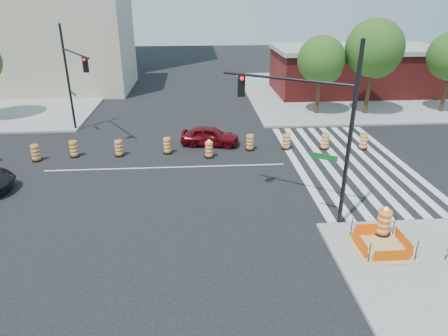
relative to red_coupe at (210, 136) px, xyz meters
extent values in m
plane|color=black|center=(-2.74, -3.61, -0.66)|extent=(120.00, 120.00, 0.00)
cube|color=gray|center=(15.26, 14.39, -0.58)|extent=(22.00, 22.00, 0.15)
cube|color=silver|center=(5.06, -3.61, -0.65)|extent=(0.45, 13.50, 0.01)
cube|color=silver|center=(5.96, -3.61, -0.65)|extent=(0.45, 13.50, 0.01)
cube|color=silver|center=(6.86, -3.61, -0.65)|extent=(0.45, 13.50, 0.01)
cube|color=silver|center=(7.76, -3.61, -0.65)|extent=(0.45, 13.50, 0.01)
cube|color=silver|center=(8.66, -3.61, -0.65)|extent=(0.45, 13.50, 0.01)
cube|color=silver|center=(9.56, -3.61, -0.65)|extent=(0.45, 13.50, 0.01)
cube|color=silver|center=(10.46, -3.61, -0.65)|extent=(0.45, 13.50, 0.01)
cube|color=silver|center=(11.36, -3.61, -0.65)|extent=(0.45, 13.50, 0.01)
cube|color=silver|center=(-2.74, -3.61, -0.65)|extent=(14.00, 0.12, 0.01)
cube|color=tan|center=(6.26, -12.61, -0.48)|extent=(2.20, 2.20, 0.05)
cube|color=#FF5505|center=(6.26, -13.51, -0.23)|extent=(1.44, 0.02, 0.55)
cube|color=#FF5505|center=(6.26, -11.71, -0.23)|extent=(1.44, 0.02, 0.55)
cube|color=#FF5505|center=(5.36, -12.61, -0.23)|extent=(0.02, 1.44, 0.55)
cube|color=#FF5505|center=(7.16, -12.61, -0.23)|extent=(0.02, 1.44, 0.55)
cylinder|color=black|center=(5.36, -13.51, -0.06)|extent=(0.04, 0.04, 0.90)
cylinder|color=black|center=(7.16, -13.51, -0.06)|extent=(0.04, 0.04, 0.90)
cylinder|color=black|center=(5.36, -11.71, -0.06)|extent=(0.04, 0.04, 0.90)
cylinder|color=black|center=(7.16, -11.71, -0.06)|extent=(0.04, 0.04, 0.90)
cube|color=maroon|center=(15.26, 14.39, 1.44)|extent=(16.00, 8.00, 4.20)
cube|color=gray|center=(15.26, 14.39, 3.74)|extent=(16.50, 8.50, 0.40)
cube|color=#C4B496|center=(-14.74, 18.39, 4.34)|extent=(14.00, 10.00, 10.00)
imported|color=#5C070E|center=(0.00, 0.00, 0.00)|extent=(4.06, 2.17, 1.31)
cylinder|color=black|center=(5.28, -10.54, 3.37)|extent=(0.17, 0.17, 7.75)
cylinder|color=black|center=(2.85, -8.94, 5.50)|extent=(4.91, 3.30, 0.12)
cube|color=black|center=(1.15, -7.82, 5.01)|extent=(0.31, 0.27, 0.97)
sphere|color=#FF0C0C|center=(1.15, -8.00, 5.35)|extent=(0.17, 0.17, 0.17)
cube|color=#0C591E|center=(4.47, -10.01, 2.40)|extent=(0.99, 0.67, 0.24)
cylinder|color=black|center=(-9.93, 4.01, 3.20)|extent=(0.17, 0.17, 7.40)
cylinder|color=black|center=(-8.51, 1.62, 5.23)|extent=(2.95, 4.82, 0.11)
cube|color=black|center=(-7.51, -0.04, 4.77)|extent=(0.30, 0.26, 0.93)
sphere|color=#FF0C0C|center=(-7.51, -0.22, 5.09)|extent=(0.17, 0.17, 0.17)
cube|color=#0C591E|center=(-9.46, 3.21, 2.27)|extent=(0.60, 0.97, 0.23)
cylinder|color=black|center=(6.72, -11.66, -0.45)|extent=(0.67, 0.67, 0.11)
cylinder|color=#FF6405|center=(6.72, -11.66, 0.11)|extent=(0.54, 0.54, 1.06)
sphere|color=#FF990C|center=(6.72, -11.66, 0.72)|extent=(0.18, 0.18, 0.18)
cylinder|color=black|center=(8.35, -13.53, -0.05)|extent=(0.04, 0.04, 0.91)
cylinder|color=#382314|center=(9.23, 6.73, 1.36)|extent=(0.33, 0.33, 4.04)
sphere|color=#224C15|center=(9.23, 6.73, 3.88)|extent=(3.78, 3.78, 3.78)
sphere|color=#224C15|center=(9.74, 7.04, 3.25)|extent=(2.77, 2.77, 2.77)
sphere|color=#224C15|center=(8.82, 6.53, 3.51)|extent=(2.52, 2.52, 2.52)
cylinder|color=#382314|center=(13.31, 6.37, 1.76)|extent=(0.33, 0.33, 4.84)
sphere|color=#224C15|center=(13.31, 6.37, 4.79)|extent=(4.54, 4.54, 4.54)
sphere|color=#224C15|center=(13.82, 6.68, 4.03)|extent=(3.33, 3.33, 3.33)
sphere|color=#224C15|center=(12.90, 6.17, 4.34)|extent=(3.03, 3.03, 3.03)
cylinder|color=#382314|center=(20.05, 6.56, 1.46)|extent=(0.32, 0.32, 4.24)
cylinder|color=black|center=(-10.68, -2.01, -0.61)|extent=(0.60, 0.60, 0.10)
cylinder|color=#FF6405|center=(-10.68, -2.01, -0.11)|extent=(0.48, 0.48, 0.95)
cylinder|color=black|center=(-8.54, -1.49, -0.61)|extent=(0.60, 0.60, 0.10)
cylinder|color=#FF6405|center=(-8.54, -1.49, -0.11)|extent=(0.48, 0.48, 0.95)
cylinder|color=black|center=(-5.77, -1.55, -0.61)|extent=(0.60, 0.60, 0.10)
cylinder|color=#FF6405|center=(-5.77, -1.55, -0.11)|extent=(0.48, 0.48, 0.95)
cylinder|color=black|center=(-2.76, -1.31, -0.61)|extent=(0.60, 0.60, 0.10)
cylinder|color=#FF6405|center=(-2.76, -1.31, -0.11)|extent=(0.48, 0.48, 0.95)
cylinder|color=black|center=(-0.14, -2.20, -0.61)|extent=(0.60, 0.60, 0.10)
cylinder|color=#FF6405|center=(-0.14, -2.20, -0.11)|extent=(0.48, 0.48, 0.95)
sphere|color=#FF990C|center=(-0.14, -2.20, 0.44)|extent=(0.16, 0.16, 0.16)
cylinder|color=black|center=(2.57, -1.09, -0.61)|extent=(0.60, 0.60, 0.10)
cylinder|color=#FF6405|center=(2.57, -1.09, -0.11)|extent=(0.48, 0.48, 0.95)
cylinder|color=black|center=(4.96, -1.09, -0.61)|extent=(0.60, 0.60, 0.10)
cylinder|color=#FF6405|center=(4.96, -1.09, -0.11)|extent=(0.48, 0.48, 0.95)
cylinder|color=black|center=(7.49, -1.27, -0.61)|extent=(0.60, 0.60, 0.10)
cylinder|color=#FF6405|center=(7.49, -1.27, -0.11)|extent=(0.48, 0.48, 0.95)
cylinder|color=black|center=(9.99, -1.46, -0.61)|extent=(0.60, 0.60, 0.10)
cylinder|color=#FF6405|center=(9.99, -1.46, -0.11)|extent=(0.48, 0.48, 0.95)
camera|label=1|loc=(-0.87, -25.31, 8.73)|focal=32.00mm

